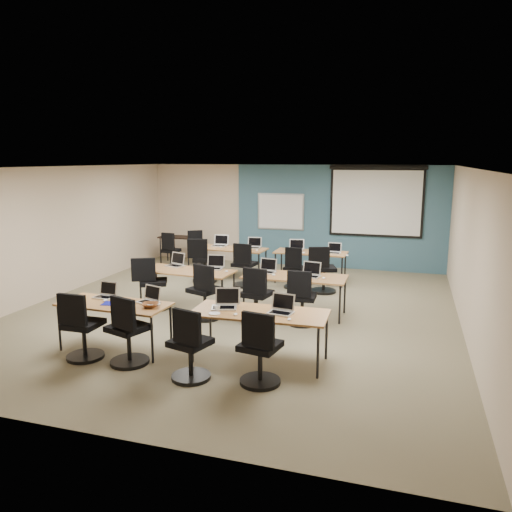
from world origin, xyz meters
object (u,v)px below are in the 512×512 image
(task_chair_1, at_px, (128,336))
(laptop_10, at_px, (296,248))
(laptop_4, at_px, (176,263))
(task_chair_5, at_px, (205,296))
(task_chair_8, at_px, (203,264))
(task_chair_2, at_px, (190,350))
(laptop_5, at_px, (214,265))
(task_chair_6, at_px, (256,300))
(task_chair_0, at_px, (81,332))
(laptop_11, at_px, (334,251))
(task_chair_10, at_px, (294,271))
(spare_chair_a, at_px, (200,251))
(training_table_back_left, at_px, (231,250))
(projector_screen, at_px, (376,198))
(laptop_8, at_px, (220,243))
(laptop_2, at_px, (225,303))
(laptop_1, at_px, (150,298))
(utility_table, at_px, (177,240))
(whiteboard, at_px, (281,212))
(task_chair_3, at_px, (260,354))
(training_table_mid_left, at_px, (187,272))
(training_table_back_right, at_px, (311,254))
(task_chair_11, at_px, (323,273))
(spare_chair_b, at_px, (170,253))
(laptop_7, at_px, (311,273))
(laptop_9, at_px, (254,245))
(task_chair_9, at_px, (244,269))
(laptop_3, at_px, (282,308))
(task_chair_4, at_px, (152,288))
(laptop_0, at_px, (106,294))
(task_chair_7, at_px, (301,302))
(training_table_mid_right, at_px, (295,278))
(training_table_front_right, at_px, (260,315))
(training_table_front_left, at_px, (114,306))
(laptop_6, at_px, (267,269))

(task_chair_1, bearing_deg, laptop_10, 96.18)
(laptop_4, relative_size, task_chair_5, 0.33)
(task_chair_8, bearing_deg, task_chair_2, -86.29)
(laptop_5, bearing_deg, task_chair_6, -44.67)
(task_chair_0, xyz_separation_m, laptop_11, (2.79, 5.47, 0.37))
(task_chair_6, height_order, task_chair_10, task_chair_6)
(spare_chair_a, bearing_deg, laptop_11, -49.82)
(task_chair_1, bearing_deg, training_table_back_left, 112.44)
(projector_screen, bearing_deg, laptop_8, -155.74)
(training_table_back_left, height_order, laptop_8, laptop_8)
(laptop_2, relative_size, laptop_5, 1.04)
(laptop_1, xyz_separation_m, utility_table, (-2.44, 5.89, -0.13))
(whiteboard, bearing_deg, laptop_1, -92.80)
(task_chair_2, bearing_deg, task_chair_0, -170.32)
(task_chair_3, xyz_separation_m, spare_chair_a, (-3.66, 6.50, -0.02))
(task_chair_10, xyz_separation_m, utility_table, (-3.71, 1.74, 0.27))
(training_table_mid_left, distance_m, training_table_back_right, 3.25)
(task_chair_10, relative_size, task_chair_11, 0.92)
(task_chair_2, distance_m, spare_chair_b, 7.06)
(projector_screen, distance_m, laptop_7, 4.39)
(laptop_1, distance_m, laptop_9, 4.90)
(task_chair_9, bearing_deg, laptop_3, -57.62)
(task_chair_4, bearing_deg, laptop_1, -86.37)
(laptop_1, bearing_deg, laptop_2, 21.95)
(training_table_back_left, height_order, laptop_1, laptop_1)
(training_table_back_right, height_order, task_chair_11, task_chair_11)
(laptop_0, xyz_separation_m, task_chair_7, (2.75, 1.71, -0.38))
(laptop_7, relative_size, spare_chair_b, 0.36)
(laptop_4, bearing_deg, laptop_9, 89.11)
(task_chair_7, height_order, task_chair_11, task_chair_11)
(training_table_mid_right, height_order, task_chair_5, task_chair_5)
(laptop_4, distance_m, laptop_5, 0.83)
(whiteboard, relative_size, training_table_front_right, 0.67)
(task_chair_0, bearing_deg, whiteboard, 80.94)
(training_table_front_right, height_order, task_chair_1, task_chair_1)
(laptop_4, bearing_deg, task_chair_4, -87.57)
(training_table_mid_left, relative_size, task_chair_8, 1.74)
(laptop_4, distance_m, utility_table, 3.79)
(training_table_mid_left, height_order, laptop_7, laptop_7)
(training_table_back_left, height_order, training_table_back_right, same)
(whiteboard, distance_m, laptop_5, 4.16)
(training_table_front_left, relative_size, laptop_11, 5.46)
(task_chair_4, height_order, task_chair_9, task_chair_4)
(training_table_mid_right, relative_size, spare_chair_a, 1.94)
(laptop_9, bearing_deg, task_chair_6, -80.40)
(utility_table, bearing_deg, laptop_8, -31.32)
(task_chair_6, bearing_deg, laptop_6, 103.20)
(task_chair_3, bearing_deg, projector_screen, 92.76)
(training_table_front_left, height_order, training_table_mid_left, same)
(laptop_3, distance_m, laptop_5, 3.09)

